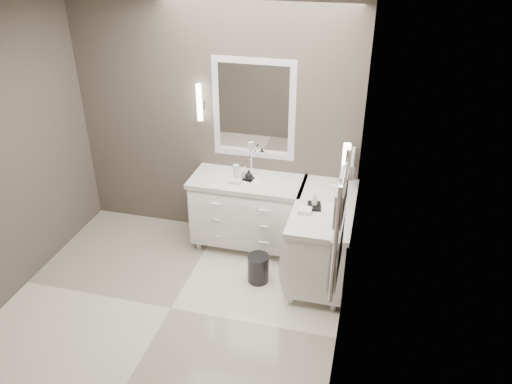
% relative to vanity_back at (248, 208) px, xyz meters
% --- Properties ---
extents(floor, '(3.20, 3.00, 0.01)m').
position_rel_vanity_back_xyz_m(floor, '(-0.45, -1.23, -0.49)').
color(floor, white).
rests_on(floor, ground).
extents(ceiling, '(3.20, 3.00, 0.01)m').
position_rel_vanity_back_xyz_m(ceiling, '(-0.45, -1.23, 2.22)').
color(ceiling, white).
rests_on(ceiling, wall_back).
extents(wall_back, '(3.20, 0.01, 2.70)m').
position_rel_vanity_back_xyz_m(wall_back, '(-0.45, 0.28, 0.86)').
color(wall_back, '#4F473F').
rests_on(wall_back, floor).
extents(wall_front, '(3.20, 0.01, 2.70)m').
position_rel_vanity_back_xyz_m(wall_front, '(-0.45, -2.73, 0.86)').
color(wall_front, '#4F473F').
rests_on(wall_front, floor).
extents(wall_right, '(0.01, 3.00, 2.70)m').
position_rel_vanity_back_xyz_m(wall_right, '(1.15, -1.23, 0.86)').
color(wall_right, '#4F473F').
rests_on(wall_right, floor).
extents(vanity_back, '(1.24, 0.59, 0.97)m').
position_rel_vanity_back_xyz_m(vanity_back, '(0.00, 0.00, 0.00)').
color(vanity_back, white).
rests_on(vanity_back, floor).
extents(vanity_right, '(0.59, 1.24, 0.97)m').
position_rel_vanity_back_xyz_m(vanity_right, '(0.88, -0.33, 0.00)').
color(vanity_right, white).
rests_on(vanity_right, floor).
extents(mirror_back, '(0.90, 0.02, 1.10)m').
position_rel_vanity_back_xyz_m(mirror_back, '(-0.00, 0.26, 1.06)').
color(mirror_back, white).
rests_on(mirror_back, wall_back).
extents(mirror_right, '(0.02, 0.90, 1.10)m').
position_rel_vanity_back_xyz_m(mirror_right, '(1.14, -0.43, 1.06)').
color(mirror_right, white).
rests_on(mirror_right, wall_right).
extents(sconce_back, '(0.06, 0.06, 0.40)m').
position_rel_vanity_back_xyz_m(sconce_back, '(-0.58, 0.20, 1.11)').
color(sconce_back, white).
rests_on(sconce_back, wall_back).
extents(sconce_right, '(0.06, 0.06, 0.40)m').
position_rel_vanity_back_xyz_m(sconce_right, '(1.08, -1.01, 1.11)').
color(sconce_right, white).
rests_on(sconce_right, wall_right).
extents(towel_bar_corner, '(0.03, 0.22, 0.30)m').
position_rel_vanity_back_xyz_m(towel_bar_corner, '(1.09, 0.13, 0.63)').
color(towel_bar_corner, white).
rests_on(towel_bar_corner, wall_right).
extents(towel_ladder, '(0.06, 0.58, 0.90)m').
position_rel_vanity_back_xyz_m(towel_ladder, '(1.10, -1.63, 0.91)').
color(towel_ladder, white).
rests_on(towel_ladder, wall_right).
extents(waste_bin, '(0.28, 0.28, 0.31)m').
position_rel_vanity_back_xyz_m(waste_bin, '(0.27, -0.60, -0.33)').
color(waste_bin, black).
rests_on(waste_bin, floor).
extents(amenity_tray_back, '(0.16, 0.13, 0.02)m').
position_rel_vanity_back_xyz_m(amenity_tray_back, '(-0.01, -0.01, 0.38)').
color(amenity_tray_back, black).
rests_on(amenity_tray_back, vanity_back).
extents(amenity_tray_right, '(0.15, 0.19, 0.03)m').
position_rel_vanity_back_xyz_m(amenity_tray_right, '(0.78, -0.41, 0.38)').
color(amenity_tray_right, black).
rests_on(amenity_tray_right, vanity_right).
extents(water_bottle, '(0.07, 0.07, 0.19)m').
position_rel_vanity_back_xyz_m(water_bottle, '(-0.11, -0.06, 0.46)').
color(water_bottle, silver).
rests_on(water_bottle, vanity_back).
extents(soap_bottle_a, '(0.07, 0.07, 0.12)m').
position_rel_vanity_back_xyz_m(soap_bottle_a, '(-0.04, 0.01, 0.45)').
color(soap_bottle_a, white).
rests_on(soap_bottle_a, amenity_tray_back).
extents(soap_bottle_b, '(0.10, 0.10, 0.11)m').
position_rel_vanity_back_xyz_m(soap_bottle_b, '(0.02, -0.04, 0.44)').
color(soap_bottle_b, black).
rests_on(soap_bottle_b, amenity_tray_back).
extents(soap_bottle_c, '(0.07, 0.07, 0.14)m').
position_rel_vanity_back_xyz_m(soap_bottle_c, '(0.78, -0.41, 0.46)').
color(soap_bottle_c, white).
rests_on(soap_bottle_c, amenity_tray_right).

